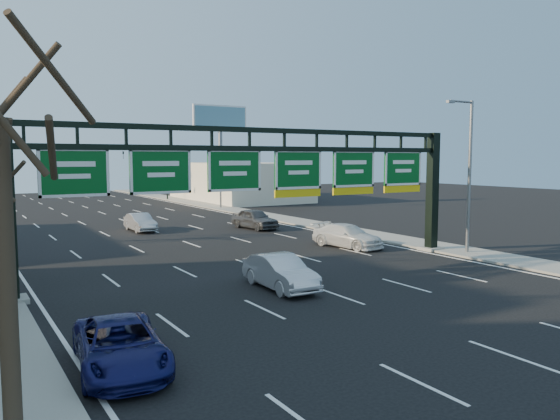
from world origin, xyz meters
TOP-DOWN VIEW (x-y plane):
  - ground at (0.00, 0.00)m, footprint 160.00×160.00m
  - sidewalk_right at (12.80, 20.00)m, footprint 3.00×120.00m
  - lane_markings at (0.00, 20.00)m, footprint 21.60×120.00m
  - sign_gantry at (0.16, 8.00)m, footprint 24.60×1.20m
  - building_right_distant at (20.00, 50.00)m, footprint 12.00×20.00m
  - streetlight_near at (12.47, 6.00)m, footprint 2.15×0.22m
  - streetlight_far at (12.47, 40.00)m, footprint 2.15×0.22m
  - billboard_right at (15.00, 44.98)m, footprint 7.00×0.50m
  - traffic_signal_mast at (5.69, 55.00)m, footprint 10.16×0.54m
  - car_blue_suv at (-9.89, -1.04)m, footprint 2.80×5.02m
  - car_silver_sedan at (-1.45, 4.43)m, footprint 1.73×4.55m
  - car_white_wagon at (8.06, 11.67)m, footprint 2.93×5.28m
  - car_grey_far at (7.40, 22.69)m, footprint 2.42×4.87m
  - car_silver_distant at (-0.91, 26.09)m, footprint 1.50×4.18m

SIDE VIEW (x-z plane):
  - ground at x=0.00m, z-range 0.00..0.00m
  - lane_markings at x=0.00m, z-range 0.00..0.01m
  - sidewalk_right at x=12.80m, z-range 0.00..0.12m
  - car_blue_suv at x=-9.89m, z-range 0.00..1.33m
  - car_silver_distant at x=-0.91m, z-range 0.00..1.37m
  - car_white_wagon at x=8.06m, z-range 0.00..1.45m
  - car_silver_sedan at x=-1.45m, z-range 0.00..1.48m
  - car_grey_far at x=7.40m, z-range 0.00..1.59m
  - building_right_distant at x=20.00m, z-range 0.00..5.00m
  - sign_gantry at x=0.16m, z-range 1.03..8.23m
  - streetlight_near at x=12.47m, z-range 0.58..9.58m
  - streetlight_far at x=12.47m, z-range 0.58..9.58m
  - traffic_signal_mast at x=5.69m, z-range 2.00..9.00m
  - billboard_right at x=15.00m, z-range 3.06..15.06m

